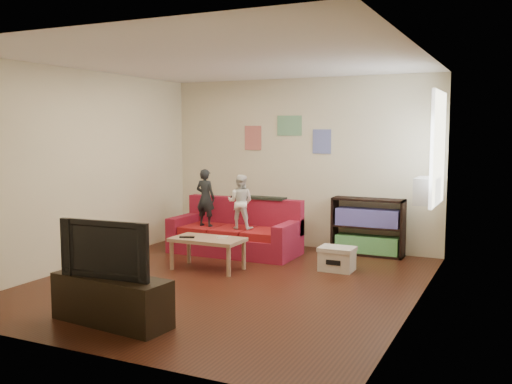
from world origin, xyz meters
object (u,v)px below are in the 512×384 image
at_px(bookshelf, 368,230).
at_px(television, 110,248).
at_px(file_box, 337,259).
at_px(child_b, 240,202).
at_px(sofa, 237,234).
at_px(child_a, 205,198).
at_px(coffee_table, 208,242).
at_px(tv_stand, 112,300).

bearing_deg(bookshelf, television, -109.88).
bearing_deg(file_box, child_b, 170.40).
bearing_deg(television, child_b, 90.50).
height_order(sofa, file_box, sofa).
bearing_deg(file_box, television, -114.60).
bearing_deg(television, child_a, 100.83).
bearing_deg(coffee_table, television, -83.95).
distance_m(bookshelf, file_box, 1.17).
xyz_separation_m(child_a, tv_stand, (0.83, -3.23, -0.61)).
distance_m(child_a, bookshelf, 2.51).
xyz_separation_m(coffee_table, bookshelf, (1.73, 1.83, 0.01)).
bearing_deg(coffee_table, tv_stand, -83.95).
bearing_deg(file_box, tv_stand, -114.60).
bearing_deg(sofa, tv_stand, -83.67).
bearing_deg(tv_stand, coffee_table, 101.86).
height_order(sofa, tv_stand, sofa).
bearing_deg(tv_stand, child_a, 110.20).
bearing_deg(sofa, television, -83.67).
bearing_deg(television, bookshelf, 66.57).
bearing_deg(child_b, sofa, -57.47).
bearing_deg(child_a, coffee_table, 125.07).
distance_m(sofa, bookshelf, 1.99).
bearing_deg(sofa, file_box, -14.06).
bearing_deg(television, sofa, 92.78).
bearing_deg(child_a, tv_stand, 107.84).
relative_size(sofa, child_b, 2.38).
bearing_deg(coffee_table, file_box, 23.25).
bearing_deg(file_box, bookshelf, 83.66).
distance_m(child_a, child_b, 0.60).
bearing_deg(tv_stand, television, 5.82).
height_order(child_a, bookshelf, child_a).
distance_m(sofa, television, 3.45).
bearing_deg(television, file_box, 61.85).
relative_size(child_a, child_b, 1.08).
relative_size(sofa, television, 1.99).
height_order(coffee_table, file_box, coffee_table).
height_order(child_a, file_box, child_a).
relative_size(child_a, bookshelf, 0.82).
xyz_separation_m(child_b, television, (0.23, -3.23, -0.07)).
xyz_separation_m(file_box, tv_stand, (-1.36, -2.97, 0.07)).
height_order(sofa, child_b, child_b).
height_order(child_a, child_b, child_a).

